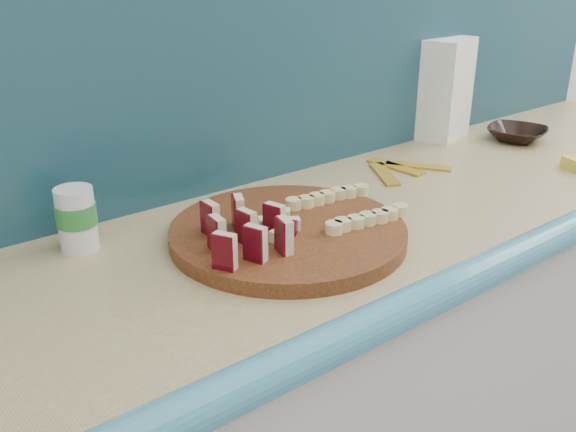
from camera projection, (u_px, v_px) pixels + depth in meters
The scene contains 10 objects.
kitchen_counter at pixel (395, 375), 1.52m from camera, with size 2.20×0.63×0.91m.
backsplash at pixel (321, 59), 1.46m from camera, with size 2.20×0.02×0.50m, color teal.
cutting_board at pixel (288, 233), 1.15m from camera, with size 0.42×0.42×0.03m, color #401A0D.
apple_wedges at pixel (243, 230), 1.06m from camera, with size 0.16×0.17×0.06m.
apple_chunks at pixel (276, 224), 1.13m from camera, with size 0.07×0.07×0.02m.
banana_slices at pixel (347, 207), 1.20m from camera, with size 0.20×0.18×0.02m.
brown_bowl at pixel (517, 134), 1.72m from camera, with size 0.15×0.15×0.04m, color black.
flour_bag at pixel (443, 89), 1.72m from camera, with size 0.15×0.11×0.26m, color white.
canister at pixel (77, 218), 1.10m from camera, with size 0.07×0.07×0.11m.
banana_peel at pixel (400, 169), 1.51m from camera, with size 0.22×0.18×0.01m.
Camera 1 is at (-0.88, 0.67, 1.40)m, focal length 40.00 mm.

